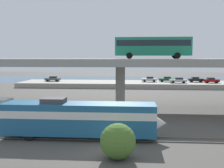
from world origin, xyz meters
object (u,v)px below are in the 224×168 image
(train_locomotive, at_px, (87,118))
(parked_car_4, at_px, (53,79))
(parked_car_2, at_px, (149,79))
(parked_car_1, at_px, (196,79))
(parked_car_0, at_px, (211,80))
(transit_bus_on_overpass, at_px, (153,46))
(parked_car_3, at_px, (178,80))
(parked_car_5, at_px, (167,79))

(train_locomotive, xyz_separation_m, parked_car_4, (-19.05, 50.96, -0.11))
(parked_car_2, bearing_deg, train_locomotive, 79.88)
(train_locomotive, bearing_deg, parked_car_1, 66.63)
(parked_car_2, bearing_deg, parked_car_0, 173.75)
(parked_car_0, distance_m, parked_car_2, 17.05)
(transit_bus_on_overpass, distance_m, parked_car_1, 38.60)
(parked_car_0, bearing_deg, parked_car_3, -173.77)
(transit_bus_on_overpass, relative_size, parked_car_0, 2.94)
(train_locomotive, relative_size, parked_car_2, 3.88)
(parked_car_3, relative_size, parked_car_5, 1.08)
(parked_car_3, distance_m, parked_car_4, 36.11)
(parked_car_4, bearing_deg, parked_car_2, -178.67)
(parked_car_2, bearing_deg, parked_car_5, -172.15)
(transit_bus_on_overpass, height_order, parked_car_1, transit_bus_on_overpass)
(parked_car_1, bearing_deg, parked_car_2, -178.72)
(parked_car_0, height_order, parked_car_2, same)
(parked_car_1, height_order, parked_car_4, same)
(train_locomotive, bearing_deg, parked_car_5, 74.78)
(train_locomotive, height_order, parked_car_0, train_locomotive)
(parked_car_0, xyz_separation_m, parked_car_4, (-45.20, 1.20, 0.00))
(train_locomotive, xyz_separation_m, parked_car_0, (26.16, 49.76, -0.11))
(parked_car_5, bearing_deg, transit_bus_on_overpass, 79.58)
(transit_bus_on_overpass, relative_size, parked_car_3, 2.58)
(parked_car_0, relative_size, parked_car_5, 0.95)
(parked_car_4, xyz_separation_m, parked_car_5, (33.28, 1.35, 0.00))
(parked_car_4, bearing_deg, train_locomotive, 110.49)
(transit_bus_on_overpass, relative_size, parked_car_5, 2.79)
(train_locomotive, bearing_deg, parked_car_3, 70.78)
(parked_car_4, height_order, parked_car_5, same)
(parked_car_5, bearing_deg, parked_car_0, 167.93)
(parked_car_4, bearing_deg, parked_car_5, -177.68)
(transit_bus_on_overpass, height_order, parked_car_2, transit_bus_on_overpass)
(train_locomotive, relative_size, parked_car_4, 3.78)
(train_locomotive, height_order, parked_car_5, train_locomotive)
(parked_car_5, bearing_deg, parked_car_2, 7.85)
(parked_car_2, bearing_deg, parked_car_3, 159.85)
(parked_car_1, bearing_deg, parked_car_3, -149.89)
(train_locomotive, distance_m, parked_car_0, 56.22)
(train_locomotive, relative_size, parked_car_5, 3.89)
(parked_car_1, height_order, parked_car_2, same)
(transit_bus_on_overpass, bearing_deg, parked_car_0, -119.41)
(transit_bus_on_overpass, xyz_separation_m, parked_car_3, (9.23, 31.62, -8.12))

